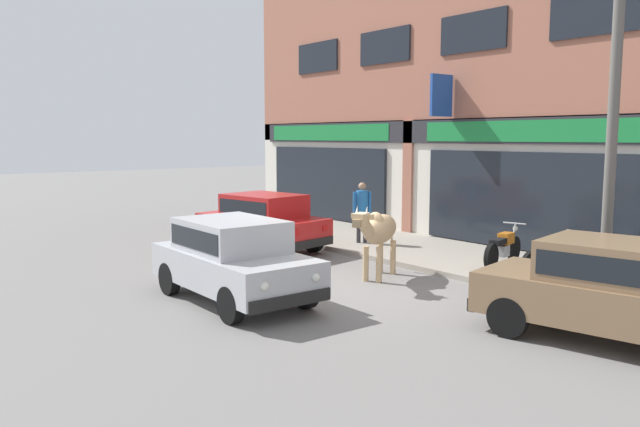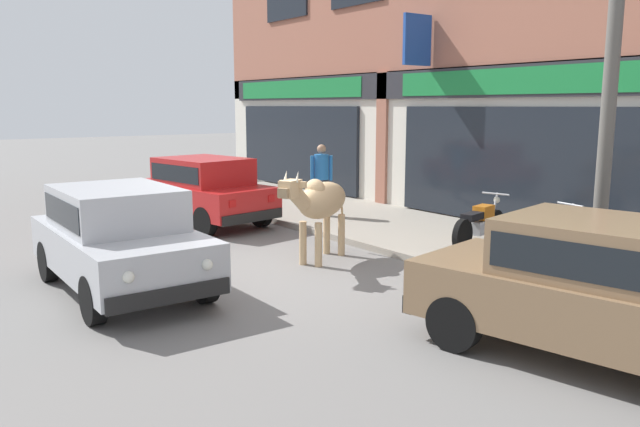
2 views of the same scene
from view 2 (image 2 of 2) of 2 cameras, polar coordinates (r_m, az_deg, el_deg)
name	(u,v)px [view 2 (image 2 of 2)]	position (r m, az deg, el deg)	size (l,w,h in m)	color
ground_plane	(275,275)	(9.68, -4.11, -5.59)	(90.00, 90.00, 0.00)	slate
sidewalk	(449,239)	(12.14, 11.73, -2.30)	(19.00, 3.43, 0.12)	gray
shop_building	(526,9)	(13.55, 18.29, 17.31)	(23.00, 1.40, 9.32)	#9E604C
cow	(320,202)	(10.27, 0.01, 1.08)	(1.21, 1.97, 1.61)	tan
car_0	(598,284)	(6.86, 24.05, -5.87)	(3.81, 2.26, 1.46)	black
car_1	(119,234)	(9.10, -17.92, -1.78)	(3.63, 1.65, 1.46)	black
car_2	(202,187)	(13.79, -10.74, 2.35)	(3.78, 2.14, 1.46)	black
motorcycle_0	(480,224)	(11.38, 14.38, -0.92)	(0.65, 1.78, 0.88)	black
motorcycle_1	(541,236)	(10.60, 19.54, -1.96)	(0.63, 1.80, 0.88)	black
pedestrian	(321,172)	(13.94, 0.14, 3.81)	(0.32, 0.45, 1.60)	#2D2D33
utility_pole	(609,101)	(8.53, 24.91, 9.31)	(0.18, 0.18, 5.01)	#595651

